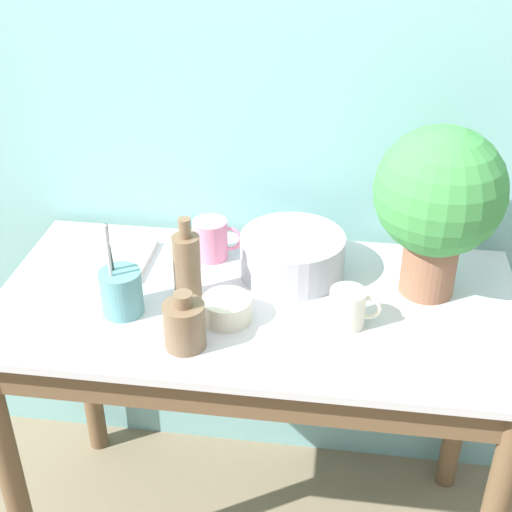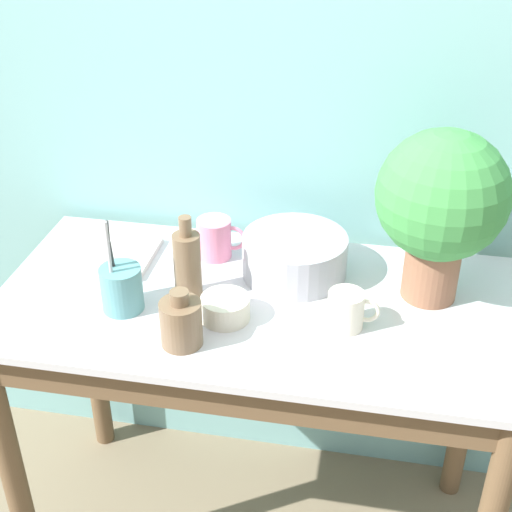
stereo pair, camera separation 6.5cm
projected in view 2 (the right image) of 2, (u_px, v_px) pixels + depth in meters
name	position (u px, v px, depth m)	size (l,w,h in m)	color
wall_back	(283.00, 93.00, 1.79)	(6.00, 0.05, 2.40)	#7AB2B2
counter_table	(254.00, 364.00, 1.75)	(1.23, 0.62, 0.82)	brown
potted_plant	(441.00, 201.00, 1.57)	(0.30, 0.30, 0.41)	#8C5B42
bowl_wash_large	(295.00, 256.00, 1.75)	(0.26, 0.26, 0.10)	#A8A8B2
bottle_tall	(187.00, 264.00, 1.65)	(0.06, 0.06, 0.21)	brown
bottle_short	(181.00, 322.00, 1.51)	(0.09, 0.09, 0.13)	brown
mug_pink	(215.00, 238.00, 1.82)	(0.13, 0.09, 0.10)	pink
mug_cream	(347.00, 310.00, 1.57)	(0.12, 0.08, 0.09)	beige
bowl_small_cream	(225.00, 308.00, 1.60)	(0.11, 0.11, 0.05)	beige
utensil_cup	(121.00, 288.00, 1.62)	(0.10, 0.10, 0.23)	#569399
tray_board	(102.00, 254.00, 1.84)	(0.27, 0.20, 0.02)	beige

